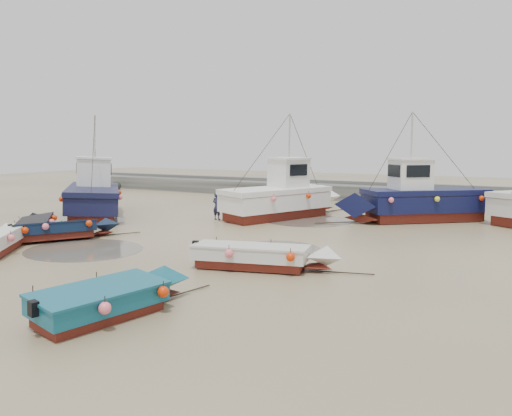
# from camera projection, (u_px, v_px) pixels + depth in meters

# --- Properties ---
(ground) EXTENTS (120.00, 120.00, 0.00)m
(ground) POSITION_uv_depth(u_px,v_px,m) (168.00, 248.00, 21.38)
(ground) COLOR tan
(ground) RESTS_ON ground
(seawall) EXTENTS (60.00, 4.92, 1.50)m
(seawall) POSITION_uv_depth(u_px,v_px,m) (347.00, 192.00, 40.13)
(seawall) COLOR slate
(seawall) RESTS_ON ground
(puddle_a) EXTENTS (5.05, 5.05, 0.01)m
(puddle_a) POSITION_uv_depth(u_px,v_px,m) (84.00, 250.00, 20.94)
(puddle_a) COLOR #5B554A
(puddle_a) RESTS_ON ground
(puddle_b) EXTENTS (4.01, 4.01, 0.01)m
(puddle_b) POSITION_uv_depth(u_px,v_px,m) (272.00, 251.00, 20.65)
(puddle_b) COLOR #5B554A
(puddle_b) RESTS_ON ground
(puddle_c) EXTENTS (4.22, 4.22, 0.01)m
(puddle_c) POSITION_uv_depth(u_px,v_px,m) (94.00, 220.00, 29.49)
(puddle_c) COLOR #5B554A
(puddle_c) RESTS_ON ground
(puddle_d) EXTENTS (5.17, 5.17, 0.01)m
(puddle_d) POSITION_uv_depth(u_px,v_px,m) (309.00, 220.00, 29.15)
(puddle_d) COLOR #5B554A
(puddle_d) RESTS_ON ground
(dinghy_1) EXTENTS (3.65, 5.41, 1.43)m
(dinghy_1) POSITION_uv_depth(u_px,v_px,m) (63.00, 228.00, 23.11)
(dinghy_1) COLOR maroon
(dinghy_1) RESTS_ON ground
(dinghy_2) EXTENTS (2.45, 5.54, 1.43)m
(dinghy_2) POSITION_uv_depth(u_px,v_px,m) (112.00, 294.00, 12.75)
(dinghy_2) COLOR maroon
(dinghy_2) RESTS_ON ground
(dinghy_3) EXTENTS (6.34, 2.84, 1.43)m
(dinghy_3) POSITION_uv_depth(u_px,v_px,m) (261.00, 254.00, 17.61)
(dinghy_3) COLOR maroon
(dinghy_3) RESTS_ON ground
(dinghy_4) EXTENTS (4.96, 4.59, 1.43)m
(dinghy_4) POSITION_uv_depth(u_px,v_px,m) (37.00, 224.00, 24.40)
(dinghy_4) COLOR maroon
(dinghy_4) RESTS_ON ground
(cabin_boat_0) EXTENTS (9.22, 8.91, 6.22)m
(cabin_boat_0) POSITION_uv_depth(u_px,v_px,m) (93.00, 195.00, 30.98)
(cabin_boat_0) COLOR maroon
(cabin_boat_0) RESTS_ON ground
(cabin_boat_1) EXTENTS (5.13, 10.03, 6.22)m
(cabin_boat_1) POSITION_uv_depth(u_px,v_px,m) (284.00, 196.00, 30.18)
(cabin_boat_1) COLOR maroon
(cabin_boat_1) RESTS_ON ground
(cabin_boat_2) EXTENTS (8.48, 7.56, 6.22)m
(cabin_boat_2) POSITION_uv_depth(u_px,v_px,m) (415.00, 198.00, 28.72)
(cabin_boat_2) COLOR maroon
(cabin_boat_2) RESTS_ON ground
(person) EXTENTS (0.62, 0.42, 1.64)m
(person) POSITION_uv_depth(u_px,v_px,m) (217.00, 220.00, 29.45)
(person) COLOR #1B1C39
(person) RESTS_ON ground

